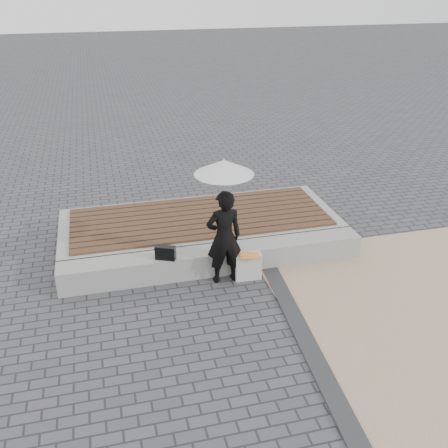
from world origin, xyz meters
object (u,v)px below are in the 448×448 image
(seating_ledge, at_px, (215,259))
(handbag, at_px, (165,253))
(canvas_tote, at_px, (248,266))
(woman, at_px, (224,237))
(parasol, at_px, (224,167))

(seating_ledge, relative_size, handbag, 15.85)
(seating_ledge, relative_size, canvas_tote, 11.25)
(woman, bearing_deg, parasol, -103.75)
(seating_ledge, bearing_deg, handbag, -170.92)
(woman, height_order, canvas_tote, woman)
(parasol, xyz_separation_m, handbag, (-0.89, 0.20, -1.40))
(woman, xyz_separation_m, handbag, (-0.89, 0.20, -0.26))
(seating_ledge, xyz_separation_m, woman, (0.07, -0.33, 0.57))
(parasol, relative_size, handbag, 3.56)
(handbag, height_order, canvas_tote, handbag)
(woman, bearing_deg, handbag, -15.76)
(handbag, bearing_deg, parasol, 11.25)
(woman, bearing_deg, canvas_tote, 170.16)
(canvas_tote, bearing_deg, handbag, 171.39)
(seating_ledge, height_order, canvas_tote, canvas_tote)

